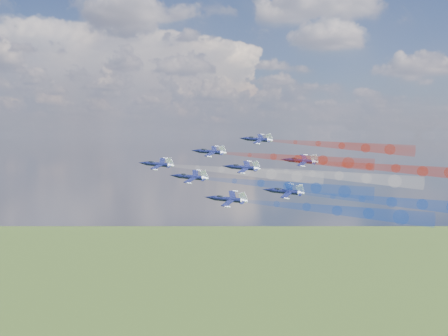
# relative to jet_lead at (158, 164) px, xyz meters

# --- Properties ---
(jet_lead) EXTENTS (13.67, 12.21, 7.01)m
(jet_lead) POSITION_rel_jet_lead_xyz_m (0.00, 0.00, 0.00)
(jet_lead) COLOR black
(trail_lead) EXTENTS (45.26, 14.09, 8.23)m
(trail_lead) POSITION_rel_jet_lead_xyz_m (27.34, -5.59, -1.95)
(trail_lead) COLOR white
(jet_inner_left) EXTENTS (13.67, 12.21, 7.01)m
(jet_inner_left) POSITION_rel_jet_lead_xyz_m (11.37, -11.86, -2.98)
(jet_inner_left) COLOR black
(trail_inner_left) EXTENTS (45.26, 14.09, 8.23)m
(trail_inner_left) POSITION_rel_jet_lead_xyz_m (38.72, -17.45, -4.93)
(trail_inner_left) COLOR blue
(jet_inner_right) EXTENTS (13.67, 12.21, 7.01)m
(jet_inner_right) POSITION_rel_jet_lead_xyz_m (15.99, 5.87, 3.69)
(jet_inner_right) COLOR black
(trail_inner_right) EXTENTS (45.26, 14.09, 8.23)m
(trail_inner_right) POSITION_rel_jet_lead_xyz_m (43.34, 0.28, 1.74)
(trail_inner_right) COLOR red
(jet_outer_left) EXTENTS (13.67, 12.21, 7.01)m
(jet_outer_left) POSITION_rel_jet_lead_xyz_m (22.29, -25.07, -7.70)
(jet_outer_left) COLOR black
(trail_outer_left) EXTENTS (45.26, 14.09, 8.23)m
(trail_outer_left) POSITION_rel_jet_lead_xyz_m (49.64, -30.67, -9.65)
(trail_outer_left) COLOR blue
(jet_center_third) EXTENTS (13.67, 12.21, 7.01)m
(jet_center_third) POSITION_rel_jet_lead_xyz_m (26.37, -6.08, -0.61)
(jet_center_third) COLOR black
(trail_center_third) EXTENTS (45.26, 14.09, 8.23)m
(trail_center_third) POSITION_rel_jet_lead_xyz_m (53.71, -11.68, -2.56)
(trail_center_third) COLOR white
(jet_outer_right) EXTENTS (13.67, 12.21, 7.01)m
(jet_outer_right) POSITION_rel_jet_lead_xyz_m (31.44, 16.43, 7.56)
(jet_outer_right) COLOR black
(trail_outer_right) EXTENTS (45.26, 14.09, 8.23)m
(trail_outer_right) POSITION_rel_jet_lead_xyz_m (58.79, 10.84, 5.61)
(trail_outer_right) COLOR red
(jet_rear_left) EXTENTS (13.67, 12.21, 7.01)m
(jet_rear_left) POSITION_rel_jet_lead_xyz_m (37.90, -17.75, -6.43)
(jet_rear_left) COLOR black
(trail_rear_left) EXTENTS (45.26, 14.09, 8.23)m
(trail_rear_left) POSITION_rel_jet_lead_xyz_m (65.24, -23.35, -8.38)
(trail_rear_left) COLOR blue
(jet_rear_right) EXTENTS (13.67, 12.21, 7.01)m
(jet_rear_right) POSITION_rel_jet_lead_xyz_m (44.35, 0.79, 1.08)
(jet_rear_right) COLOR black
(trail_rear_right) EXTENTS (45.26, 14.09, 8.23)m
(trail_rear_right) POSITION_rel_jet_lead_xyz_m (71.69, -4.81, -0.87)
(trail_rear_right) COLOR red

